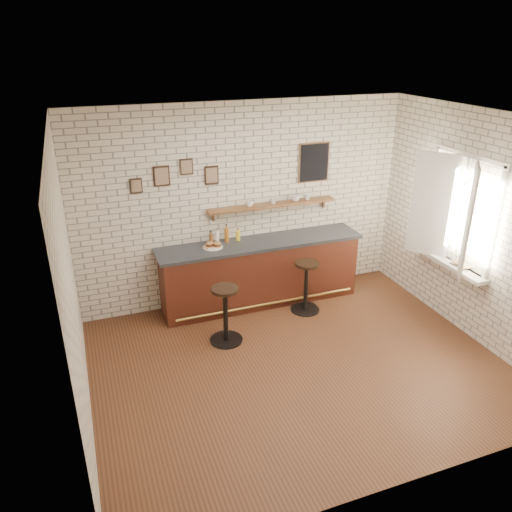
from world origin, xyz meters
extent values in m
plane|color=#58321E|center=(0.00, 0.00, 0.00)|extent=(5.00, 5.00, 0.00)
cube|color=#4D1F14|center=(0.14, 1.70, 0.48)|extent=(3.00, 0.58, 0.96)
cube|color=#2D333A|center=(0.14, 1.70, 0.98)|extent=(3.10, 0.62, 0.05)
cylinder|color=olive|center=(0.14, 1.38, 0.12)|extent=(2.79, 0.04, 0.04)
cylinder|color=white|center=(-0.59, 1.72, 1.02)|extent=(0.28, 0.28, 0.01)
cylinder|color=#C48745|center=(-0.54, 1.74, 1.02)|extent=(0.05, 0.05, 0.00)
cylinder|color=#C48745|center=(-0.56, 1.71, 1.02)|extent=(0.05, 0.05, 0.00)
cylinder|color=#C48745|center=(-0.69, 1.80, 1.02)|extent=(0.06, 0.06, 0.00)
cylinder|color=#C48745|center=(-0.55, 1.76, 1.02)|extent=(0.06, 0.06, 0.00)
cylinder|color=#C48745|center=(-0.69, 1.67, 1.02)|extent=(0.06, 0.06, 0.00)
cylinder|color=#C48745|center=(-0.52, 1.74, 1.02)|extent=(0.04, 0.04, 0.00)
cylinder|color=#C48745|center=(-0.60, 1.68, 1.02)|extent=(0.05, 0.05, 0.00)
cylinder|color=#C48745|center=(-0.69, 1.66, 1.02)|extent=(0.04, 0.04, 0.00)
cylinder|color=#C48745|center=(-0.73, 1.73, 1.02)|extent=(0.05, 0.05, 0.00)
cylinder|color=#C48745|center=(-0.54, 1.68, 1.02)|extent=(0.06, 0.06, 0.00)
cylinder|color=#C48745|center=(-0.69, 1.74, 1.02)|extent=(0.04, 0.04, 0.00)
cylinder|color=#C48745|center=(-0.57, 1.72, 1.02)|extent=(0.05, 0.05, 0.00)
cylinder|color=brown|center=(-0.57, 1.85, 1.09)|extent=(0.06, 0.06, 0.16)
cylinder|color=brown|center=(-0.57, 1.85, 1.18)|extent=(0.02, 0.02, 0.03)
cylinder|color=black|center=(-0.57, 1.85, 1.21)|extent=(0.03, 0.03, 0.01)
cylinder|color=white|center=(-0.48, 1.85, 1.10)|extent=(0.06, 0.06, 0.18)
cylinder|color=white|center=(-0.48, 1.85, 1.21)|extent=(0.02, 0.02, 0.04)
cylinder|color=black|center=(-0.48, 1.85, 1.23)|extent=(0.02, 0.02, 0.01)
cylinder|color=#B1661C|center=(-0.34, 1.85, 1.12)|extent=(0.07, 0.07, 0.22)
cylinder|color=#B1661C|center=(-0.34, 1.85, 1.25)|extent=(0.02, 0.02, 0.05)
cylinder|color=black|center=(-0.34, 1.85, 1.28)|extent=(0.03, 0.03, 0.01)
cylinder|color=yellow|center=(-0.16, 1.85, 1.08)|extent=(0.06, 0.06, 0.15)
cylinder|color=yellow|center=(-0.16, 1.85, 1.17)|extent=(0.03, 0.03, 0.03)
cylinder|color=maroon|center=(-0.16, 1.85, 1.19)|extent=(0.03, 0.03, 0.01)
cylinder|color=black|center=(-0.69, 0.84, 0.01)|extent=(0.45, 0.45, 0.02)
cylinder|color=black|center=(-0.69, 0.84, 0.39)|extent=(0.07, 0.07, 0.74)
cylinder|color=black|center=(-0.69, 0.84, 0.78)|extent=(0.41, 0.41, 0.04)
cylinder|color=black|center=(0.68, 1.22, 0.01)|extent=(0.44, 0.44, 0.02)
cylinder|color=black|center=(0.68, 1.22, 0.38)|extent=(0.07, 0.07, 0.72)
cylinder|color=black|center=(0.68, 1.22, 0.76)|extent=(0.44, 0.44, 0.04)
cube|color=brown|center=(0.40, 1.90, 1.48)|extent=(2.00, 0.18, 0.04)
cube|color=brown|center=(-0.50, 1.97, 1.40)|extent=(0.03, 0.04, 0.16)
cube|color=brown|center=(1.30, 1.97, 1.40)|extent=(0.03, 0.04, 0.16)
imported|color=white|center=(0.04, 1.90, 1.54)|extent=(0.14, 0.14, 0.09)
imported|color=white|center=(0.41, 1.90, 1.55)|extent=(0.13, 0.13, 0.09)
imported|color=white|center=(0.78, 1.90, 1.55)|extent=(0.15, 0.15, 0.09)
imported|color=white|center=(0.97, 1.90, 1.55)|extent=(0.13, 0.13, 0.09)
cube|color=black|center=(-1.20, 1.98, 2.05)|extent=(0.22, 0.02, 0.28)
cube|color=black|center=(-0.85, 1.98, 2.15)|extent=(0.18, 0.02, 0.22)
cube|color=black|center=(-0.50, 1.98, 2.00)|extent=(0.20, 0.02, 0.26)
cube|color=black|center=(-1.55, 1.98, 1.95)|extent=(0.16, 0.02, 0.20)
cube|color=black|center=(1.10, 1.98, 2.05)|extent=(0.46, 0.02, 0.56)
cube|color=white|center=(2.40, 0.30, 0.90)|extent=(0.20, 1.35, 0.06)
cube|color=white|center=(2.47, 0.30, 2.40)|extent=(0.05, 1.30, 0.06)
cube|color=white|center=(2.47, 0.30, 0.90)|extent=(0.05, 1.30, 0.06)
cube|color=white|center=(2.47, -0.30, 1.65)|extent=(0.05, 0.06, 1.50)
cube|color=white|center=(2.47, 0.90, 1.65)|extent=(0.05, 0.06, 1.50)
cube|color=white|center=(2.32, 0.00, 1.65)|extent=(0.40, 0.46, 1.46)
cube|color=white|center=(2.32, 0.60, 1.65)|extent=(0.40, 0.46, 1.46)
imported|color=tan|center=(2.38, 0.11, 0.94)|extent=(0.22, 0.26, 0.02)
imported|color=tan|center=(2.38, 0.08, 0.96)|extent=(0.19, 0.25, 0.02)
camera|label=1|loc=(-2.30, -4.68, 3.79)|focal=35.00mm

